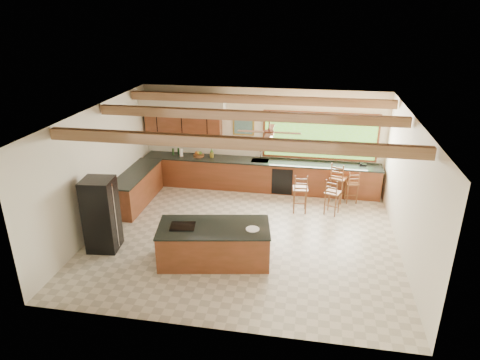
# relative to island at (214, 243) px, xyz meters

# --- Properties ---
(ground) EXTENTS (7.20, 7.20, 0.00)m
(ground) POSITION_rel_island_xyz_m (0.46, 1.14, -0.42)
(ground) COLOR beige
(ground) RESTS_ON ground
(room_shell) EXTENTS (7.27, 6.54, 3.02)m
(room_shell) POSITION_rel_island_xyz_m (0.29, 1.79, 1.80)
(room_shell) COLOR white
(room_shell) RESTS_ON ground
(counter_run) EXTENTS (7.12, 3.10, 1.22)m
(counter_run) POSITION_rel_island_xyz_m (-0.36, 3.66, 0.05)
(counter_run) COLOR brown
(counter_run) RESTS_ON ground
(island) EXTENTS (2.53, 1.51, 0.85)m
(island) POSITION_rel_island_xyz_m (0.00, 0.00, 0.00)
(island) COLOR brown
(island) RESTS_ON ground
(refrigerator) EXTENTS (0.73, 0.71, 1.70)m
(refrigerator) POSITION_rel_island_xyz_m (-2.59, 0.06, 0.44)
(refrigerator) COLOR black
(refrigerator) RESTS_ON ground
(bar_stool_a) EXTENTS (0.42, 0.42, 1.10)m
(bar_stool_a) POSITION_rel_island_xyz_m (1.72, 2.68, 0.24)
(bar_stool_a) COLOR brown
(bar_stool_a) RESTS_ON ground
(bar_stool_b) EXTENTS (0.47, 0.47, 1.02)m
(bar_stool_b) POSITION_rel_island_xyz_m (2.57, 2.68, 0.19)
(bar_stool_b) COLOR brown
(bar_stool_b) RESTS_ON ground
(bar_stool_c) EXTENTS (0.40, 0.40, 0.96)m
(bar_stool_c) POSITION_rel_island_xyz_m (3.12, 3.54, 0.15)
(bar_stool_c) COLOR brown
(bar_stool_c) RESTS_ON ground
(bar_stool_d) EXTENTS (0.55, 0.55, 1.17)m
(bar_stool_d) POSITION_rel_island_xyz_m (2.75, 3.53, 0.28)
(bar_stool_d) COLOR brown
(bar_stool_d) RESTS_ON ground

